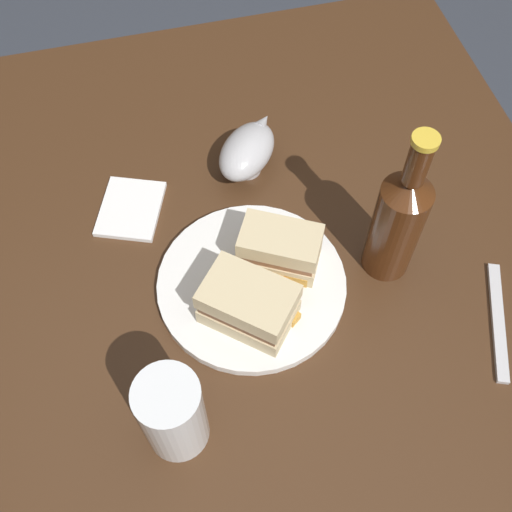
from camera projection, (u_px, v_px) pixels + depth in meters
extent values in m
plane|color=#333842|center=(258.00, 404.00, 1.55)|extent=(6.00, 6.00, 0.00)
cube|color=#422816|center=(259.00, 346.00, 1.24)|extent=(1.04, 0.95, 0.73)
cylinder|color=white|center=(252.00, 284.00, 0.88)|extent=(0.27, 0.27, 0.01)
cube|color=beige|center=(249.00, 311.00, 0.84)|extent=(0.14, 0.14, 0.03)
cube|color=brown|center=(248.00, 304.00, 0.82)|extent=(0.13, 0.13, 0.01)
cube|color=beige|center=(248.00, 297.00, 0.80)|extent=(0.14, 0.14, 0.03)
cube|color=beige|center=(279.00, 256.00, 0.88)|extent=(0.11, 0.13, 0.03)
cube|color=#8C5B3D|center=(280.00, 248.00, 0.87)|extent=(0.10, 0.12, 0.01)
cube|color=beige|center=(280.00, 240.00, 0.85)|extent=(0.11, 0.13, 0.03)
cube|color=gold|center=(296.00, 275.00, 0.87)|extent=(0.04, 0.04, 0.02)
cube|color=gold|center=(283.00, 310.00, 0.85)|extent=(0.05, 0.05, 0.01)
cube|color=#B77F33|center=(273.00, 279.00, 0.87)|extent=(0.06, 0.05, 0.02)
cube|color=#AD702D|center=(284.00, 276.00, 0.87)|extent=(0.04, 0.05, 0.02)
cube|color=gold|center=(275.00, 277.00, 0.87)|extent=(0.04, 0.04, 0.02)
cylinder|color=white|center=(173.00, 414.00, 0.72)|extent=(0.08, 0.08, 0.14)
cylinder|color=orange|center=(176.00, 423.00, 0.75)|extent=(0.07, 0.07, 0.07)
cylinder|color=#B7B7BC|center=(247.00, 166.00, 1.00)|extent=(0.04, 0.04, 0.02)
ellipsoid|color=#B7B7BC|center=(247.00, 151.00, 0.97)|extent=(0.14, 0.13, 0.06)
ellipsoid|color=#381E0F|center=(247.00, 148.00, 0.96)|extent=(0.11, 0.11, 0.02)
cone|color=#B7B7BC|center=(263.00, 122.00, 0.98)|extent=(0.04, 0.04, 0.02)
cylinder|color=#47230F|center=(395.00, 230.00, 0.84)|extent=(0.07, 0.07, 0.17)
cone|color=#47230F|center=(410.00, 186.00, 0.76)|extent=(0.07, 0.07, 0.02)
cylinder|color=#47230F|center=(418.00, 162.00, 0.72)|extent=(0.03, 0.03, 0.07)
cylinder|color=gold|center=(426.00, 140.00, 0.69)|extent=(0.03, 0.03, 0.01)
cube|color=white|center=(131.00, 209.00, 0.96)|extent=(0.14, 0.12, 0.01)
cube|color=silver|center=(498.00, 321.00, 0.86)|extent=(0.17, 0.08, 0.01)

